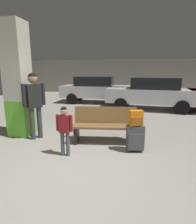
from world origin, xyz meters
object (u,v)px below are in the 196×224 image
Objects in this scene: bench at (105,125)px; suitcase at (135,138)px; structural_pillar at (18,81)px; parked_car_far at (97,89)px; child at (64,126)px; parked_car_near at (152,93)px; adult at (34,99)px; backpack_bright at (136,118)px.

bench reaches higher than suitcase.
suitcase is at bearing -10.18° from structural_pillar.
child is at bearing -84.51° from parked_car_far.
parked_car_far is 0.97× the size of parked_car_near.
parked_car_near is (3.41, 4.66, -0.27)m from adult.
parked_car_near reaches higher than bench.
child is (-1.46, -0.49, 0.34)m from suitcase.
child is at bearing -161.64° from suitcase.
suitcase is 0.14× the size of parked_car_near.
parked_car_far is at bearing 108.26° from backpack_bright.
structural_pillar is 2.64m from bench.
structural_pillar is 2.17m from child.
child is (-1.46, -0.48, -0.11)m from backpack_bright.
backpack_bright is at bearing -23.46° from suitcase.
backpack_bright is (3.15, -0.57, -0.74)m from structural_pillar.
parked_car_near is at bearing -26.04° from parked_car_far.
suitcase is 1.58m from child.
parked_car_far is (-2.13, 6.46, 0.03)m from backpack_bright.
parked_car_near is at bearing 48.25° from structural_pillar.
parked_car_near reaches higher than backpack_bright.
bench is 1.54× the size of child.
child reaches higher than bench.
backpack_bright is 1.54m from child.
child is 6.97m from parked_car_far.
bench is (2.41, -0.12, -1.07)m from structural_pillar.
backpack_bright is (0.00, -0.00, 0.45)m from suitcase.
structural_pillar is at bearing -99.87° from parked_car_far.
parked_car_far is at bearing 95.49° from child.
suitcase is 0.35× the size of adult.
adult is (0.56, -0.21, -0.44)m from structural_pillar.
child reaches higher than suitcase.
structural_pillar reaches higher than child.
parked_car_near is (2.95, -1.44, 0.00)m from parked_car_far.
adult is at bearing 143.48° from child.
child is at bearing -36.52° from adult.
suitcase is at bearing 18.36° from child.
suitcase is at bearing -71.75° from parked_car_far.
adult is at bearing -20.91° from structural_pillar.
parked_car_far reaches higher than suitcase.
parked_car_far is at bearing 85.68° from adult.
bench is 2.74× the size of suitcase.
structural_pillar is 0.74× the size of parked_car_far.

